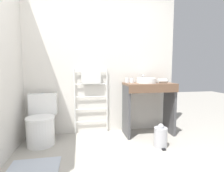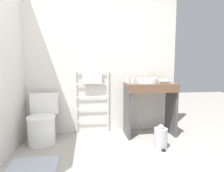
# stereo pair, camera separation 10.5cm
# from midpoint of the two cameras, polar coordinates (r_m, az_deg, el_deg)

# --- Properties ---
(wall_back) EXTENTS (2.71, 0.12, 2.59)m
(wall_back) POSITION_cam_midpoint_polar(r_m,az_deg,el_deg) (3.11, -2.82, 8.87)
(wall_back) COLOR silver
(wall_back) RESTS_ON ground_plane
(toilet) EXTENTS (0.42, 0.53, 0.74)m
(toilet) POSITION_cam_midpoint_polar(r_m,az_deg,el_deg) (2.90, -20.80, -11.23)
(toilet) COLOR white
(toilet) RESTS_ON ground_plane
(towel_radiator) EXTENTS (0.58, 0.06, 1.12)m
(towel_radiator) POSITION_cam_midpoint_polar(r_m,az_deg,el_deg) (3.00, -5.50, -0.61)
(towel_radiator) COLOR white
(towel_radiator) RESTS_ON ground_plane
(vanity_counter) EXTENTS (0.82, 0.46, 0.88)m
(vanity_counter) POSITION_cam_midpoint_polar(r_m,az_deg,el_deg) (3.01, 13.25, -4.82)
(vanity_counter) COLOR brown
(vanity_counter) RESTS_ON ground_plane
(sink_basin) EXTENTS (0.33, 0.33, 0.08)m
(sink_basin) POSITION_cam_midpoint_polar(r_m,az_deg,el_deg) (2.97, 12.50, 1.79)
(sink_basin) COLOR white
(sink_basin) RESTS_ON vanity_counter
(faucet) EXTENTS (0.02, 0.10, 0.13)m
(faucet) POSITION_cam_midpoint_polar(r_m,az_deg,el_deg) (3.13, 11.38, 2.72)
(faucet) COLOR silver
(faucet) RESTS_ON vanity_counter
(cup_near_wall) EXTENTS (0.07, 0.07, 0.09)m
(cup_near_wall) POSITION_cam_midpoint_polar(r_m,az_deg,el_deg) (2.99, 6.32, 1.89)
(cup_near_wall) COLOR white
(cup_near_wall) RESTS_ON vanity_counter
(cup_near_edge) EXTENTS (0.07, 0.07, 0.09)m
(cup_near_edge) POSITION_cam_midpoint_polar(r_m,az_deg,el_deg) (2.97, 7.85, 1.84)
(cup_near_edge) COLOR white
(cup_near_edge) RESTS_ON vanity_counter
(hair_dryer) EXTENTS (0.20, 0.17, 0.07)m
(hair_dryer) POSITION_cam_midpoint_polar(r_m,az_deg,el_deg) (3.03, 17.51, 1.57)
(hair_dryer) COLOR white
(hair_dryer) RESTS_ON vanity_counter
(trash_bin) EXTENTS (0.19, 0.22, 0.34)m
(trash_bin) POSITION_cam_midpoint_polar(r_m,az_deg,el_deg) (2.68, 16.73, -15.81)
(trash_bin) COLOR #B7B7BC
(trash_bin) RESTS_ON ground_plane
(bath_mat) EXTENTS (0.56, 0.36, 0.01)m
(bath_mat) POSITION_cam_midpoint_polar(r_m,az_deg,el_deg) (2.40, -23.02, -22.62)
(bath_mat) COLOR #B2BCCC
(bath_mat) RESTS_ON ground_plane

